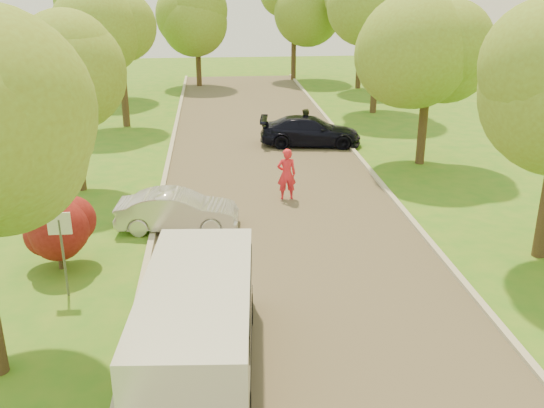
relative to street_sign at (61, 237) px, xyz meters
name	(u,v)px	position (x,y,z in m)	size (l,w,h in m)	color
ground	(333,382)	(5.80, -4.00, -1.56)	(100.00, 100.00, 0.00)	#34771C
road	(284,224)	(5.80, 4.00, -1.56)	(8.00, 60.00, 0.01)	#4C4438
curb_left	(154,227)	(1.75, 4.00, -1.50)	(0.18, 60.00, 0.12)	#B2AD9E
curb_right	(409,217)	(9.85, 4.00, -1.50)	(0.18, 60.00, 0.12)	#B2AD9E
street_sign	(61,237)	(0.00, 0.00, 0.00)	(0.55, 0.06, 2.17)	#59595E
red_shrub	(56,231)	(-0.50, 1.50, -0.47)	(1.70, 1.70, 1.95)	#382619
tree_l_midb	(73,62)	(-1.01, 8.00, 3.02)	(4.30, 4.20, 6.62)	#382619
tree_l_far	(122,16)	(-0.59, 18.00, 3.90)	(4.92, 4.80, 7.79)	#382619
tree_r_midb	(435,43)	(12.40, 10.00, 3.32)	(4.51, 4.40, 7.01)	#382619
tree_r_far	(383,5)	(13.03, 20.00, 4.27)	(5.33, 5.20, 8.34)	#382619
tree_bg_a	(100,11)	(-2.98, 26.00, 3.75)	(5.12, 5.00, 7.72)	#382619
tree_bg_b	(365,5)	(14.02, 28.00, 3.97)	(5.12, 5.00, 7.95)	#382619
tree_bg_c	(199,12)	(3.01, 30.00, 3.46)	(4.92, 4.80, 7.33)	#382619
tree_bg_d	(297,6)	(10.02, 32.00, 3.75)	(5.12, 5.00, 7.72)	#382619
minivan	(198,324)	(3.25, -3.31, -0.53)	(2.45, 5.39, 1.95)	silver
silver_sedan	(178,211)	(2.50, 3.91, -0.96)	(1.29, 3.70, 1.22)	silver
dark_sedan	(310,131)	(8.10, 13.29, -0.90)	(1.86, 4.59, 1.33)	black
person_striped	(287,174)	(6.14, 6.25, -0.65)	(0.67, 0.44, 1.83)	red
person_olive	(305,126)	(7.92, 13.80, -0.77)	(0.77, 0.60, 1.59)	#2C331E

